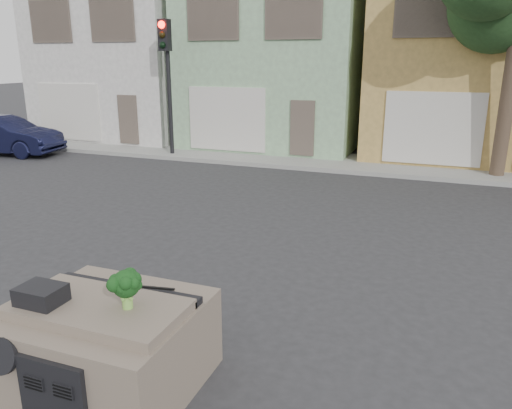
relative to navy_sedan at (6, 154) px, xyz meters
The scene contains 11 objects.
ground_plane 15.10m from the navy_sedan, 30.63° to the right, with size 120.00×120.00×0.00m, color #303033.
sidewalk 13.29m from the navy_sedan, 12.19° to the left, with size 40.00×3.00×0.15m, color gray.
townhouse_white 8.03m from the navy_sedan, 73.67° to the left, with size 7.20×8.20×7.55m, color silver.
townhouse_mint 12.28m from the navy_sedan, 35.64° to the left, with size 7.20×8.20×7.55m, color #90B88C.
townhouse_tan 18.69m from the navy_sedan, 21.83° to the left, with size 7.20×8.20×7.55m, color tan.
navy_sedan is the anchor object (origin of this frame).
traffic_signal 7.21m from the navy_sedan, 15.54° to the left, with size 0.40×0.40×5.10m, color black.
car_dashboard 16.84m from the navy_sedan, 39.45° to the right, with size 2.00×1.80×1.12m, color #756657.
instrument_hump 16.66m from the navy_sedan, 41.66° to the right, with size 0.48×0.38×0.20m, color black.
wiper_arm 16.85m from the navy_sedan, 37.85° to the right, with size 0.70×0.03×0.02m, color black.
broccoli 17.24m from the navy_sedan, 38.96° to the right, with size 0.37×0.37×0.45m, color #103411.
Camera 1 is at (3.38, -7.13, 3.70)m, focal length 35.00 mm.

